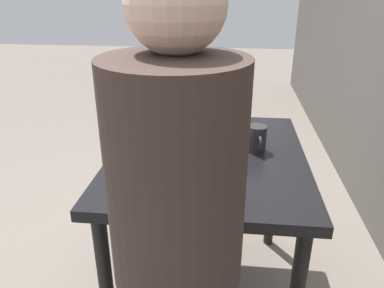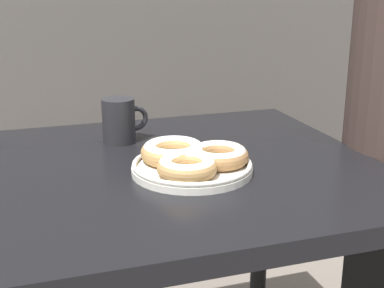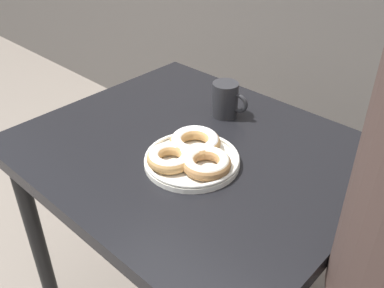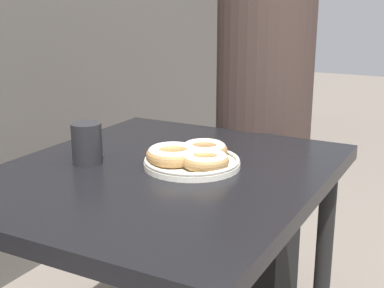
% 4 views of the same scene
% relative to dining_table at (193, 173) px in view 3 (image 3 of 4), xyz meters
% --- Properties ---
extents(dining_table, '(0.91, 0.77, 0.72)m').
position_rel_dining_table_xyz_m(dining_table, '(0.00, 0.00, 0.00)').
color(dining_table, black).
rests_on(dining_table, ground_plane).
extents(donut_plate, '(0.26, 0.25, 0.05)m').
position_rel_dining_table_xyz_m(donut_plate, '(0.05, -0.06, 0.12)').
color(donut_plate, silver).
rests_on(donut_plate, dining_table).
extents(coffee_mug, '(0.11, 0.08, 0.11)m').
position_rel_dining_table_xyz_m(coffee_mug, '(-0.05, 0.19, 0.14)').
color(coffee_mug, '#232326').
rests_on(coffee_mug, dining_table).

